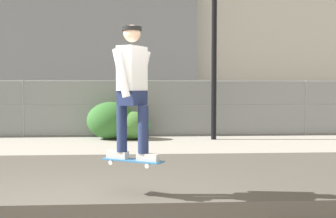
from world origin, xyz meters
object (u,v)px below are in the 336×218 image
Objects in this scene: skateboard at (133,161)px; skater at (132,84)px; parked_car_mid at (139,106)px; parked_car_far at (298,105)px; shrub_right at (133,125)px; shrub_center at (111,120)px.

skater is (0.00, 0.00, 0.94)m from skateboard.
parked_car_mid is (0.07, 12.71, 0.11)m from skateboard.
skater is 14.36m from parked_car_far.
skater reaches higher than shrub_right.
shrub_center is at bearing 95.40° from skater.
shrub_right is at bearing 90.87° from skateboard.
parked_car_mid is 4.50m from shrub_right.
skateboard is at bearing -90.31° from parked_car_mid.
shrub_center is at bearing -150.30° from parked_car_far.
skater is 8.49m from shrub_center.
parked_car_mid is 6.65m from parked_car_far.
parked_car_mid is at bearing 87.53° from shrub_right.
shrub_center reaches higher than skateboard.
parked_car_mid is at bearing 89.69° from skater.
parked_car_mid is 3.97× the size of shrub_right.
skater reaches higher than shrub_center.
shrub_center is (-7.51, -4.28, -0.26)m from parked_car_far.
parked_car_far is at bearing 32.93° from shrub_right.
parked_car_far is (6.72, 12.67, -0.83)m from skater.
skater is at bearing -84.60° from shrub_center.
skater is at bearing 90.00° from skateboard.
shrub_center is 1.34× the size of shrub_right.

